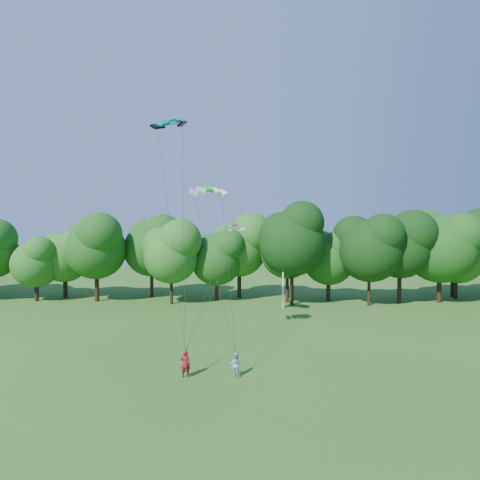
{
  "coord_description": "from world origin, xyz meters",
  "views": [
    {
      "loc": [
        1.95,
        -13.14,
        9.82
      ],
      "look_at": [
        1.65,
        13.0,
        8.88
      ],
      "focal_mm": 28.0,
      "sensor_mm": 36.0,
      "label": 1
    }
  ],
  "objects": [
    {
      "name": "utility_pole",
      "position": [
        6.61,
        31.58,
        4.18
      ],
      "size": [
        1.61,
        0.41,
        8.12
      ],
      "rotation": [
        0.0,
        0.0,
        0.21
      ],
      "color": "silver",
      "rests_on": "ground"
    },
    {
      "name": "kite_flyer_left",
      "position": [
        -1.88,
        10.84,
        0.9
      ],
      "size": [
        0.69,
        0.48,
        1.79
      ],
      "primitive_type": "imported",
      "rotation": [
        0.0,
        0.0,
        3.06
      ],
      "color": "maroon",
      "rests_on": "ground"
    },
    {
      "name": "kite_flyer_right",
      "position": [
        1.39,
        11.08,
        0.78
      ],
      "size": [
        0.9,
        0.79,
        1.55
      ],
      "primitive_type": "imported",
      "rotation": [
        0.0,
        0.0,
        2.83
      ],
      "color": "#98B3D3",
      "rests_on": "ground"
    },
    {
      "name": "kite_teal",
      "position": [
        -4.02,
        16.98,
        18.28
      ],
      "size": [
        3.02,
        2.06,
        0.6
      ],
      "rotation": [
        0.0,
        0.0,
        -0.33
      ],
      "color": "#05829D",
      "rests_on": "ground"
    },
    {
      "name": "kite_green",
      "position": [
        -0.92,
        16.37,
        12.81
      ],
      "size": [
        3.16,
        2.21,
        0.64
      ],
      "rotation": [
        0.0,
        0.0,
        0.35
      ],
      "color": "green",
      "rests_on": "ground"
    },
    {
      "name": "kite_pink",
      "position": [
        1.18,
        18.45,
        9.87
      ],
      "size": [
        1.72,
        0.89,
        0.26
      ],
      "rotation": [
        0.0,
        0.0,
        0.05
      ],
      "color": "#DD3D6E",
      "rests_on": "ground"
    },
    {
      "name": "tree_back_center",
      "position": [
        7.9,
        33.47,
        8.18
      ],
      "size": [
        9.01,
        9.01,
        13.1
      ],
      "color": "black",
      "rests_on": "ground"
    },
    {
      "name": "tree_back_east",
      "position": [
        31.05,
        39.13,
        7.08
      ],
      "size": [
        7.79,
        7.79,
        11.33
      ],
      "color": "#382316",
      "rests_on": "ground"
    }
  ]
}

